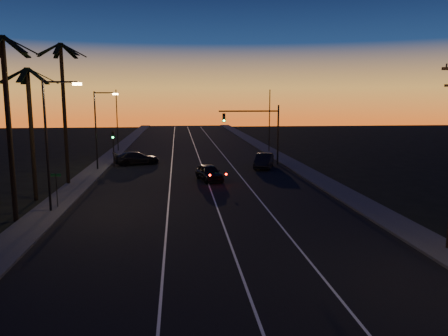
{
  "coord_description": "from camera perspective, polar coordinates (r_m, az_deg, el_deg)",
  "views": [
    {
      "loc": [
        -2.23,
        -10.24,
        7.8
      ],
      "look_at": [
        1.31,
        23.06,
        2.42
      ],
      "focal_mm": 35.0,
      "sensor_mm": 36.0,
      "label": 1
    }
  ],
  "objects": [
    {
      "name": "lead_car",
      "position": [
        41.61,
        -1.95,
        -0.59
      ],
      "size": [
        2.84,
        5.27,
        1.53
      ],
      "color": "black",
      "rests_on": "road"
    },
    {
      "name": "sidewalk_right",
      "position": [
        43.12,
        12.19,
        -1.39
      ],
      "size": [
        2.4,
        170.0,
        0.16
      ],
      "primitive_type": "cube",
      "color": "#31312F",
      "rests_on": "ground"
    },
    {
      "name": "signal_mast",
      "position": [
        51.19,
        4.5,
        5.72
      ],
      "size": [
        7.1,
        0.41,
        7.0
      ],
      "color": "black",
      "rests_on": "ground"
    },
    {
      "name": "lane_stripe_right",
      "position": [
        41.45,
        2.68,
        -1.7
      ],
      "size": [
        0.12,
        160.0,
        0.01
      ],
      "primitive_type": "cube",
      "color": "silver",
      "rests_on": "road"
    },
    {
      "name": "far_pole_right",
      "position": [
        63.71,
        5.95,
        6.11
      ],
      "size": [
        0.14,
        0.14,
        9.0
      ],
      "primitive_type": "cylinder",
      "color": "black",
      "rests_on": "ground"
    },
    {
      "name": "cross_car",
      "position": [
        52.57,
        -11.35,
        1.27
      ],
      "size": [
        5.68,
        3.64,
        1.53
      ],
      "color": "black",
      "rests_on": "road"
    },
    {
      "name": "road",
      "position": [
        41.05,
        -2.85,
        -1.83
      ],
      "size": [
        20.0,
        170.0,
        0.01
      ],
      "primitive_type": "cube",
      "color": "black",
      "rests_on": "ground"
    },
    {
      "name": "palm_mid",
      "position": [
        35.99,
        -23.95,
        5.89
      ],
      "size": [
        4.25,
        4.16,
        10.03
      ],
      "color": "black",
      "rests_on": "ground"
    },
    {
      "name": "street_sign",
      "position": [
        32.97,
        -21.04,
        -2.23
      ],
      "size": [
        0.7,
        0.06,
        2.6
      ],
      "color": "black",
      "rests_on": "ground"
    },
    {
      "name": "lane_stripe_left",
      "position": [
        40.99,
        -7.04,
        -1.88
      ],
      "size": [
        0.12,
        160.0,
        0.01
      ],
      "primitive_type": "cube",
      "color": "silver",
      "rests_on": "road"
    },
    {
      "name": "sidewalk_left",
      "position": [
        41.94,
        -18.32,
        -1.95
      ],
      "size": [
        2.4,
        170.0,
        0.16
      ],
      "primitive_type": "cube",
      "color": "#31312F",
      "rests_on": "ground"
    },
    {
      "name": "right_car",
      "position": [
        49.21,
        5.24,
        0.95
      ],
      "size": [
        3.21,
        5.25,
        1.63
      ],
      "color": "black",
      "rests_on": "road"
    },
    {
      "name": "palm_near",
      "position": [
        30.09,
        -26.43,
        6.8
      ],
      "size": [
        4.25,
        4.16,
        11.53
      ],
      "color": "black",
      "rests_on": "ground"
    },
    {
      "name": "signal_post",
      "position": [
        50.98,
        -14.27,
        3.32
      ],
      "size": [
        0.28,
        0.37,
        4.2
      ],
      "color": "black",
      "rests_on": "ground"
    },
    {
      "name": "streetlight_left_near",
      "position": [
        31.5,
        -21.71,
        3.97
      ],
      "size": [
        2.55,
        0.26,
        9.0
      ],
      "color": "black",
      "rests_on": "ground"
    },
    {
      "name": "lane_stripe_mid",
      "position": [
        41.07,
        -2.15,
        -1.8
      ],
      "size": [
        0.12,
        160.0,
        0.01
      ],
      "primitive_type": "cube",
      "color": "silver",
      "rests_on": "road"
    },
    {
      "name": "streetlight_left_far",
      "position": [
        49.05,
        -16.07,
        5.57
      ],
      "size": [
        2.55,
        0.26,
        8.5
      ],
      "color": "black",
      "rests_on": "ground"
    },
    {
      "name": "far_pole_left",
      "position": [
        65.91,
        -13.79,
        6.0
      ],
      "size": [
        0.14,
        0.14,
        9.0
      ],
      "primitive_type": "cylinder",
      "color": "black",
      "rests_on": "ground"
    },
    {
      "name": "palm_far",
      "position": [
        41.45,
        -20.21,
        8.32
      ],
      "size": [
        4.25,
        4.16,
        12.53
      ],
      "color": "black",
      "rests_on": "ground"
    }
  ]
}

